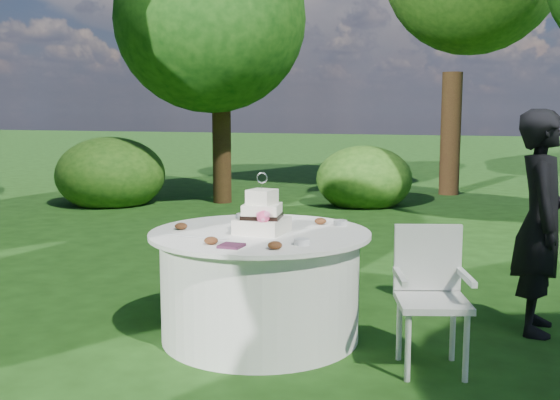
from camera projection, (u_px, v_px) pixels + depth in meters
The scene contains 9 objects.
ground at pixel (260, 336), 4.71m from camera, with size 80.00×80.00×0.00m, color #18380F.
napkins at pixel (231, 246), 4.07m from camera, with size 0.14×0.14×0.02m, color #481F37.
feather_plume at pixel (197, 237), 4.38m from camera, with size 0.48×0.07×0.01m, color white.
guest at pixel (541, 222), 4.72m from camera, with size 0.59×0.39×1.63m, color black.
table at pixel (260, 284), 4.66m from camera, with size 1.56×1.56×0.77m.
cake at pixel (262, 217), 4.53m from camera, with size 0.33×0.34×0.43m.
chair at pixel (430, 286), 4.11m from camera, with size 0.54×0.54×0.89m.
votives at pixel (293, 226), 4.71m from camera, with size 0.90×0.92×0.04m.
petal_cups at pixel (248, 232), 4.43m from camera, with size 0.97×1.04×0.05m.
Camera 1 is at (1.67, -4.22, 1.61)m, focal length 42.00 mm.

